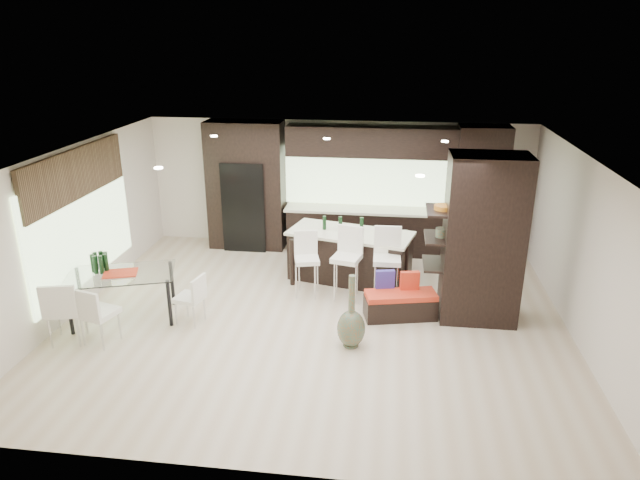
# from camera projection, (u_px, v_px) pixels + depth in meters

# --- Properties ---
(ground) EXTENTS (8.00, 8.00, 0.00)m
(ground) POSITION_uv_depth(u_px,v_px,m) (315.00, 318.00, 9.32)
(ground) COLOR beige
(ground) RESTS_ON ground
(back_wall) EXTENTS (8.00, 0.02, 2.70)m
(back_wall) POSITION_uv_depth(u_px,v_px,m) (337.00, 185.00, 12.11)
(back_wall) COLOR silver
(back_wall) RESTS_ON ground
(left_wall) EXTENTS (0.02, 7.00, 2.70)m
(left_wall) POSITION_uv_depth(u_px,v_px,m) (74.00, 230.00, 9.34)
(left_wall) COLOR silver
(left_wall) RESTS_ON ground
(right_wall) EXTENTS (0.02, 7.00, 2.70)m
(right_wall) POSITION_uv_depth(u_px,v_px,m) (584.00, 253.00, 8.37)
(right_wall) COLOR silver
(right_wall) RESTS_ON ground
(ceiling) EXTENTS (8.00, 7.00, 0.02)m
(ceiling) POSITION_uv_depth(u_px,v_px,m) (315.00, 155.00, 8.39)
(ceiling) COLOR white
(ceiling) RESTS_ON ground
(window_left) EXTENTS (0.04, 3.20, 1.90)m
(window_left) POSITION_uv_depth(u_px,v_px,m) (82.00, 226.00, 9.52)
(window_left) COLOR #B2D199
(window_left) RESTS_ON left_wall
(window_back) EXTENTS (3.40, 0.04, 1.20)m
(window_back) POSITION_uv_depth(u_px,v_px,m) (366.00, 177.00, 11.93)
(window_back) COLOR #B2D199
(window_back) RESTS_ON back_wall
(stone_accent) EXTENTS (0.08, 3.00, 0.80)m
(stone_accent) POSITION_uv_depth(u_px,v_px,m) (76.00, 174.00, 9.20)
(stone_accent) COLOR brown
(stone_accent) RESTS_ON left_wall
(ceiling_spots) EXTENTS (4.00, 3.00, 0.02)m
(ceiling_spots) POSITION_uv_depth(u_px,v_px,m) (317.00, 153.00, 8.63)
(ceiling_spots) COLOR white
(ceiling_spots) RESTS_ON ceiling
(back_cabinetry) EXTENTS (6.80, 0.68, 2.70)m
(back_cabinetry) POSITION_uv_depth(u_px,v_px,m) (360.00, 189.00, 11.75)
(back_cabinetry) COLOR black
(back_cabinetry) RESTS_ON ground
(refrigerator) EXTENTS (0.90, 0.68, 1.90)m
(refrigerator) POSITION_uv_depth(u_px,v_px,m) (247.00, 204.00, 12.13)
(refrigerator) COLOR black
(refrigerator) RESTS_ON ground
(partition_column) EXTENTS (1.20, 0.80, 2.70)m
(partition_column) POSITION_uv_depth(u_px,v_px,m) (483.00, 240.00, 8.92)
(partition_column) COLOR black
(partition_column) RESTS_ON ground
(kitchen_island) EXTENTS (2.42, 1.49, 0.94)m
(kitchen_island) POSITION_uv_depth(u_px,v_px,m) (350.00, 256.00, 10.64)
(kitchen_island) COLOR black
(kitchen_island) RESTS_ON ground
(stool_left) EXTENTS (0.50, 0.50, 0.93)m
(stool_left) POSITION_uv_depth(u_px,v_px,m) (307.00, 271.00, 9.99)
(stool_left) COLOR white
(stool_left) RESTS_ON ground
(stool_mid) EXTENTS (0.55, 0.55, 1.03)m
(stool_mid) POSITION_uv_depth(u_px,v_px,m) (346.00, 271.00, 9.87)
(stool_mid) COLOR white
(stool_mid) RESTS_ON ground
(stool_right) EXTENTS (0.47, 0.47, 1.05)m
(stool_right) POSITION_uv_depth(u_px,v_px,m) (386.00, 272.00, 9.78)
(stool_right) COLOR white
(stool_right) RESTS_ON ground
(bench) EXTENTS (1.23, 0.69, 0.44)m
(bench) POSITION_uv_depth(u_px,v_px,m) (400.00, 305.00, 9.28)
(bench) COLOR black
(bench) RESTS_ON ground
(floor_vase) EXTENTS (0.51, 0.51, 1.14)m
(floor_vase) POSITION_uv_depth(u_px,v_px,m) (351.00, 311.00, 8.32)
(floor_vase) COLOR #4D543C
(floor_vase) RESTS_ON ground
(dining_table) EXTENTS (1.85, 1.39, 0.79)m
(dining_table) POSITION_uv_depth(u_px,v_px,m) (123.00, 296.00, 9.20)
(dining_table) COLOR white
(dining_table) RESTS_ON ground
(chair_near) EXTENTS (0.58, 0.58, 0.86)m
(chair_near) POSITION_uv_depth(u_px,v_px,m) (100.00, 317.00, 8.46)
(chair_near) COLOR white
(chair_near) RESTS_ON ground
(chair_far) EXTENTS (0.61, 0.61, 0.94)m
(chair_far) POSITION_uv_depth(u_px,v_px,m) (66.00, 313.00, 8.49)
(chair_far) COLOR white
(chair_far) RESTS_ON ground
(chair_end) EXTENTS (0.48, 0.48, 0.76)m
(chair_end) POSITION_uv_depth(u_px,v_px,m) (190.00, 301.00, 9.07)
(chair_end) COLOR white
(chair_end) RESTS_ON ground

